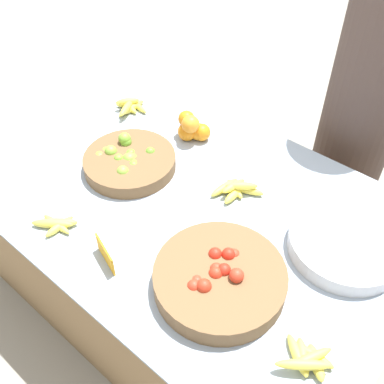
{
  "coord_description": "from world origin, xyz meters",
  "views": [
    {
      "loc": [
        0.8,
        -0.93,
        1.91
      ],
      "look_at": [
        0.0,
        0.0,
        0.7
      ],
      "focal_mm": 42.0,
      "sensor_mm": 36.0,
      "label": 1
    }
  ],
  "objects_px": {
    "lime_bowl": "(129,161)",
    "vendor_person": "(362,111)",
    "metal_bowl": "(345,244)",
    "tomato_basket": "(219,279)",
    "price_sign": "(105,254)"
  },
  "relations": [
    {
      "from": "metal_bowl",
      "to": "vendor_person",
      "type": "xyz_separation_m",
      "value": [
        -0.29,
        0.71,
        0.05
      ]
    },
    {
      "from": "lime_bowl",
      "to": "tomato_basket",
      "type": "distance_m",
      "value": 0.69
    },
    {
      "from": "lime_bowl",
      "to": "vendor_person",
      "type": "relative_size",
      "value": 0.24
    },
    {
      "from": "metal_bowl",
      "to": "price_sign",
      "type": "bearing_deg",
      "value": -135.85
    },
    {
      "from": "metal_bowl",
      "to": "lime_bowl",
      "type": "bearing_deg",
      "value": -168.31
    },
    {
      "from": "tomato_basket",
      "to": "vendor_person",
      "type": "bearing_deg",
      "value": 92.38
    },
    {
      "from": "lime_bowl",
      "to": "price_sign",
      "type": "xyz_separation_m",
      "value": [
        0.29,
        -0.4,
        0.01
      ]
    },
    {
      "from": "tomato_basket",
      "to": "metal_bowl",
      "type": "relative_size",
      "value": 1.09
    },
    {
      "from": "lime_bowl",
      "to": "metal_bowl",
      "type": "xyz_separation_m",
      "value": [
        0.89,
        0.18,
        -0.0
      ]
    },
    {
      "from": "lime_bowl",
      "to": "metal_bowl",
      "type": "relative_size",
      "value": 0.97
    },
    {
      "from": "tomato_basket",
      "to": "metal_bowl",
      "type": "distance_m",
      "value": 0.47
    },
    {
      "from": "price_sign",
      "to": "metal_bowl",
      "type": "bearing_deg",
      "value": 62.59
    },
    {
      "from": "price_sign",
      "to": "tomato_basket",
      "type": "bearing_deg",
      "value": 44.7
    },
    {
      "from": "vendor_person",
      "to": "tomato_basket",
      "type": "bearing_deg",
      "value": -87.62
    },
    {
      "from": "metal_bowl",
      "to": "tomato_basket",
      "type": "bearing_deg",
      "value": -120.95
    }
  ]
}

